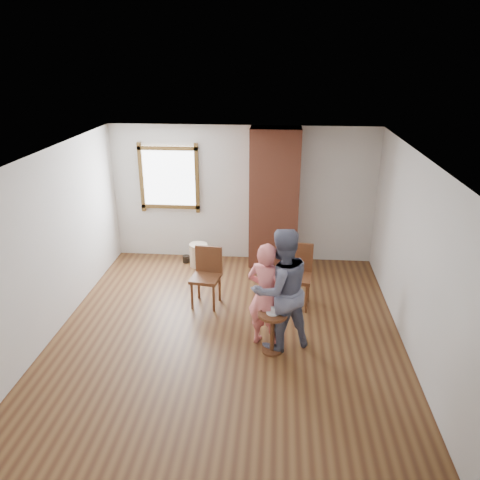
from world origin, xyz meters
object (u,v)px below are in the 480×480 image
(man, at_px, (281,290))
(person_pink, at_px, (266,296))
(side_table, at_px, (273,326))
(stoneware_crock, at_px, (199,255))
(dining_chair_left, at_px, (207,273))
(dining_chair_right, at_px, (297,272))

(man, bearing_deg, person_pink, -30.62)
(side_table, bearing_deg, stoneware_crock, 118.62)
(stoneware_crock, distance_m, man, 3.02)
(man, bearing_deg, dining_chair_left, -69.87)
(stoneware_crock, xyz_separation_m, side_table, (1.46, -2.67, 0.18))
(side_table, distance_m, person_pink, 0.41)
(side_table, bearing_deg, man, 59.19)
(dining_chair_right, relative_size, side_table, 1.68)
(person_pink, bearing_deg, side_table, 143.31)
(dining_chair_left, height_order, dining_chair_right, dining_chair_right)
(side_table, relative_size, man, 0.35)
(side_table, relative_size, person_pink, 0.39)
(dining_chair_left, xyz_separation_m, person_pink, (0.98, -1.10, 0.23))
(stoneware_crock, xyz_separation_m, dining_chair_left, (0.38, -1.39, 0.31))
(dining_chair_left, bearing_deg, dining_chair_right, 11.85)
(dining_chair_left, distance_m, dining_chair_right, 1.44)
(stoneware_crock, distance_m, side_table, 3.04)
(dining_chair_right, bearing_deg, man, -94.75)
(stoneware_crock, distance_m, person_pink, 2.88)
(person_pink, bearing_deg, dining_chair_left, -24.19)
(dining_chair_right, distance_m, side_table, 1.43)
(stoneware_crock, height_order, dining_chair_left, dining_chair_left)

